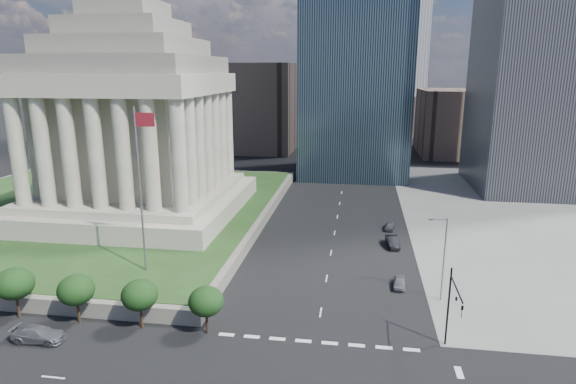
% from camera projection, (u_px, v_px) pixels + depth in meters
% --- Properties ---
extents(ground, '(500.00, 500.00, 0.00)m').
position_uv_depth(ground, '(346.00, 169.00, 129.55)').
color(ground, black).
rests_on(ground, ground).
extents(plaza_terrace, '(66.00, 70.00, 1.80)m').
position_uv_depth(plaza_terrace, '(89.00, 211.00, 87.94)').
color(plaza_terrace, '#5E5C51').
rests_on(plaza_terrace, ground).
extents(plaza_lawn, '(64.00, 68.00, 0.10)m').
position_uv_depth(plaza_lawn, '(89.00, 206.00, 87.71)').
color(plaza_lawn, '#213C18').
rests_on(plaza_lawn, plaza_terrace).
extents(war_memorial, '(34.00, 34.00, 39.00)m').
position_uv_depth(war_memorial, '(132.00, 98.00, 79.38)').
color(war_memorial, gray).
rests_on(war_memorial, plaza_lawn).
extents(flagpole, '(2.52, 0.24, 20.00)m').
position_uv_depth(flagpole, '(141.00, 182.00, 56.66)').
color(flagpole, slate).
rests_on(flagpole, plaza_lawn).
extents(midrise_glass, '(26.00, 26.00, 60.00)m').
position_uv_depth(midrise_glass, '(357.00, 53.00, 117.07)').
color(midrise_glass, black).
rests_on(midrise_glass, ground).
extents(building_filler_ne, '(20.00, 30.00, 20.00)m').
position_uv_depth(building_filler_ne, '(452.00, 122.00, 151.19)').
color(building_filler_ne, brown).
rests_on(building_filler_ne, ground).
extents(building_filler_nw, '(24.00, 30.00, 28.00)m').
position_uv_depth(building_filler_nw, '(259.00, 107.00, 159.20)').
color(building_filler_nw, brown).
rests_on(building_filler_nw, ground).
extents(traffic_signal_ne, '(0.30, 5.74, 8.00)m').
position_uv_depth(traffic_signal_ne, '(453.00, 304.00, 43.74)').
color(traffic_signal_ne, black).
rests_on(traffic_signal_ne, ground).
extents(street_lamp_north, '(2.13, 0.22, 10.00)m').
position_uv_depth(street_lamp_north, '(443.00, 254.00, 54.35)').
color(street_lamp_north, slate).
rests_on(street_lamp_north, ground).
extents(suv_grey, '(5.26, 2.33, 1.50)m').
position_uv_depth(suv_grey, '(38.00, 334.00, 47.11)').
color(suv_grey, '#575B5F').
rests_on(suv_grey, ground).
extents(parked_sedan_near, '(1.74, 3.71, 1.23)m').
position_uv_depth(parked_sedan_near, '(399.00, 282.00, 58.92)').
color(parked_sedan_near, gray).
rests_on(parked_sedan_near, ground).
extents(parked_sedan_mid, '(4.76, 2.13, 1.52)m').
position_uv_depth(parked_sedan_mid, '(393.00, 242.00, 72.50)').
color(parked_sedan_mid, black).
rests_on(parked_sedan_mid, ground).
extents(parked_sedan_far, '(1.95, 3.78, 1.23)m').
position_uv_depth(parked_sedan_far, '(390.00, 226.00, 80.21)').
color(parked_sedan_far, '#4C4E52').
rests_on(parked_sedan_far, ground).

